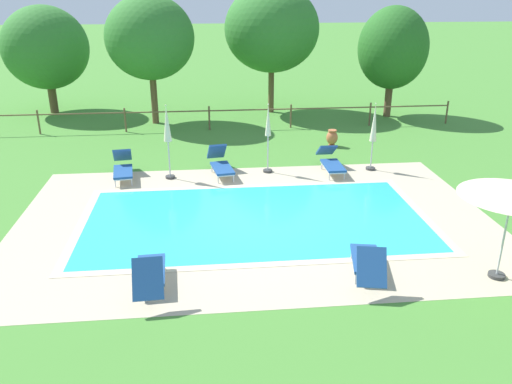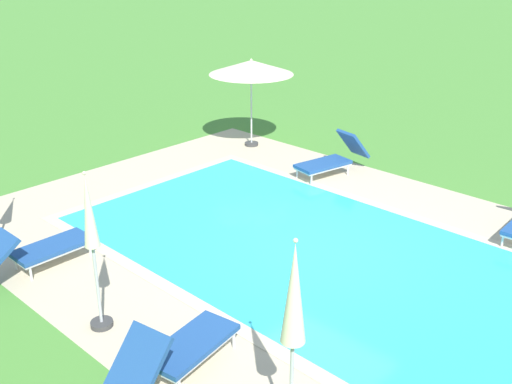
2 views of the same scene
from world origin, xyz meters
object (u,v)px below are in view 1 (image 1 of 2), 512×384
sun_lounger_north_far (221,163)px  sun_lounger_north_end (367,262)px  terracotta_urn_near_fence (332,137)px  tree_west_mid (150,38)px  sun_lounger_south_near_corner (123,167)px  patio_umbrella_closed_row_centre (374,128)px  patio_umbrella_closed_row_mid_west (167,130)px  sun_lounger_north_near_steps (331,161)px  tree_east_mid (272,29)px  tree_centre (393,48)px  patio_umbrella_closed_row_west (268,129)px  sun_lounger_north_mid (150,273)px  tree_far_west (46,48)px

sun_lounger_north_far → sun_lounger_north_end: 7.61m
terracotta_urn_near_fence → tree_west_mid: tree_west_mid is taller
sun_lounger_south_near_corner → patio_umbrella_closed_row_centre: (8.42, -0.03, 1.09)m
sun_lounger_north_far → patio_umbrella_closed_row_mid_west: 2.12m
sun_lounger_north_near_steps → sun_lounger_north_end: size_ratio=1.03×
tree_west_mid → tree_east_mid: tree_east_mid is taller
terracotta_urn_near_fence → tree_centre: size_ratio=0.13×
sun_lounger_north_near_steps → patio_umbrella_closed_row_west: 2.44m
patio_umbrella_closed_row_centre → tree_centre: (3.24, 7.69, 1.76)m
sun_lounger_north_far → tree_east_mid: bearing=72.4°
sun_lounger_north_near_steps → sun_lounger_north_mid: bearing=-128.4°
sun_lounger_south_near_corner → sun_lounger_north_far: bearing=0.2°
patio_umbrella_closed_row_west → tree_west_mid: size_ratio=0.42×
sun_lounger_north_near_steps → patio_umbrella_closed_row_mid_west: patio_umbrella_closed_row_mid_west is taller
sun_lounger_south_near_corner → tree_east_mid: 11.59m
sun_lounger_north_end → tree_far_west: 20.49m
sun_lounger_north_far → sun_lounger_south_near_corner: (-3.23, -0.01, -0.01)m
tree_west_mid → tree_centre: (11.16, 0.23, -0.59)m
sun_lounger_north_mid → sun_lounger_north_end: size_ratio=0.96×
terracotta_urn_near_fence → tree_centre: tree_centre is taller
tree_east_mid → sun_lounger_north_far: bearing=-107.6°
tree_far_west → tree_west_mid: tree_west_mid is taller
patio_umbrella_closed_row_centre → tree_west_mid: tree_west_mid is taller
patio_umbrella_closed_row_mid_west → tree_centre: (10.11, 7.86, 1.58)m
sun_lounger_north_near_steps → tree_far_west: tree_far_west is taller
patio_umbrella_closed_row_mid_west → tree_west_mid: tree_west_mid is taller
sun_lounger_north_near_steps → sun_lounger_north_mid: 8.86m
tree_centre → tree_west_mid: bearing=-178.8°
sun_lounger_north_mid → tree_west_mid: size_ratio=0.33×
sun_lounger_north_mid → terracotta_urn_near_fence: (6.25, 9.90, -0.03)m
sun_lounger_north_mid → tree_west_mid: tree_west_mid is taller
sun_lounger_south_near_corner → sun_lounger_north_near_steps: bearing=-0.7°
sun_lounger_north_mid → sun_lounger_north_far: sun_lounger_north_mid is taller
sun_lounger_south_near_corner → tree_centre: bearing=33.3°
patio_umbrella_closed_row_centre → tree_east_mid: bearing=104.1°
sun_lounger_north_end → patio_umbrella_closed_row_mid_west: 8.32m
sun_lounger_north_mid → terracotta_urn_near_fence: size_ratio=2.80×
patio_umbrella_closed_row_mid_west → sun_lounger_north_mid: bearing=-90.5°
sun_lounger_south_near_corner → patio_umbrella_closed_row_west: size_ratio=0.86×
sun_lounger_south_near_corner → terracotta_urn_near_fence: size_ratio=3.04×
sun_lounger_north_far → tree_west_mid: (-2.73, 7.42, 3.43)m
patio_umbrella_closed_row_west → patio_umbrella_closed_row_mid_west: 3.31m
terracotta_urn_near_fence → tree_far_west: (-12.49, 7.26, 2.80)m
sun_lounger_north_mid → tree_far_west: 18.47m
sun_lounger_south_near_corner → tree_west_mid: tree_west_mid is taller
patio_umbrella_closed_row_west → tree_far_west: bearing=133.7°
terracotta_urn_near_fence → patio_umbrella_closed_row_west: bearing=-136.3°
sun_lounger_north_end → tree_west_mid: (-5.63, 14.46, 3.43)m
patio_umbrella_closed_row_west → patio_umbrella_closed_row_centre: 3.58m
tree_west_mid → tree_far_west: bearing=152.8°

